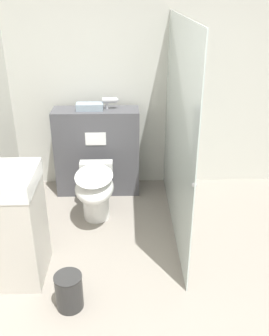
% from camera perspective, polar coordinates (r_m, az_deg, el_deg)
% --- Properties ---
extents(wall_back, '(8.00, 0.06, 2.50)m').
position_cam_1_polar(wall_back, '(4.23, -0.02, 13.40)').
color(wall_back, silver).
rests_on(wall_back, ground_plane).
extents(partition_panel, '(0.93, 0.31, 0.98)m').
position_cam_1_polar(partition_panel, '(4.24, -5.67, 2.49)').
color(partition_panel, '#4C4C51').
rests_on(partition_panel, ground_plane).
extents(shower_glass, '(0.04, 1.88, 1.96)m').
position_cam_1_polar(shower_glass, '(3.41, 6.59, 5.34)').
color(shower_glass, silver).
rests_on(shower_glass, ground_plane).
extents(toilet, '(0.38, 0.63, 0.54)m').
position_cam_1_polar(toilet, '(3.75, -6.02, -3.32)').
color(toilet, white).
rests_on(toilet, ground_plane).
extents(sink_vanity, '(0.59, 0.50, 1.09)m').
position_cam_1_polar(sink_vanity, '(3.14, -19.24, -8.30)').
color(sink_vanity, beige).
rests_on(sink_vanity, ground_plane).
extents(hair_drier, '(0.18, 0.06, 0.13)m').
position_cam_1_polar(hair_drier, '(4.06, -3.72, 10.22)').
color(hair_drier, '#B7B7BC').
rests_on(hair_drier, partition_panel).
extents(folded_towel, '(0.28, 0.14, 0.07)m').
position_cam_1_polar(folded_towel, '(4.05, -6.84, 9.27)').
color(folded_towel, '#8C9EAD').
rests_on(folded_towel, partition_panel).
extents(waste_bin, '(0.21, 0.21, 0.29)m').
position_cam_1_polar(waste_bin, '(2.95, -9.94, -18.03)').
color(waste_bin, '#2D2D2D').
rests_on(waste_bin, ground_plane).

